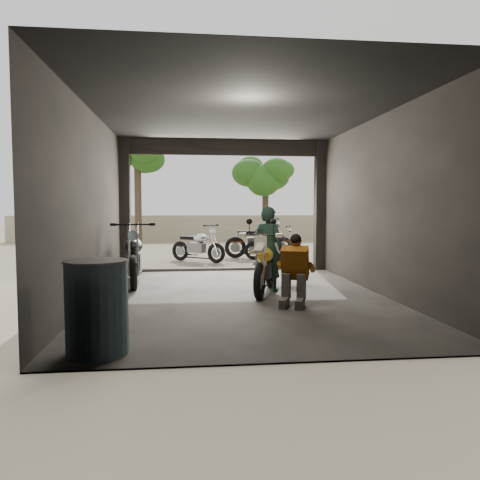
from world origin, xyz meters
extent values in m
plane|color=#7A6D56|center=(0.00, 0.00, 0.00)|extent=(80.00, 80.00, 0.00)
cube|color=#2D2B28|center=(0.00, 0.00, 0.01)|extent=(5.00, 7.00, 0.02)
plane|color=black|center=(0.00, 0.00, 3.20)|extent=(7.00, 7.00, 0.00)
cube|color=black|center=(0.00, -3.50, 1.60)|extent=(5.00, 0.02, 3.20)
cube|color=black|center=(-2.50, 0.00, 1.60)|extent=(0.02, 7.00, 3.20)
cube|color=black|center=(2.50, 0.00, 1.60)|extent=(0.02, 7.00, 3.20)
cube|color=black|center=(-2.38, 3.38, 1.60)|extent=(0.24, 0.24, 3.20)
cube|color=black|center=(2.38, 3.38, 1.60)|extent=(0.24, 0.24, 3.20)
cube|color=black|center=(0.00, 3.42, 3.02)|extent=(5.00, 0.16, 0.36)
cube|color=#2D2B28|center=(0.00, 3.50, 0.04)|extent=(5.00, 0.25, 0.08)
cube|color=gray|center=(0.00, 14.00, 0.60)|extent=(18.00, 0.30, 1.20)
cylinder|color=#382B1E|center=(-3.00, 12.50, 1.79)|extent=(0.30, 0.30, 3.58)
ellipsoid|color=#1E4C14|center=(-3.00, 12.50, 4.03)|extent=(2.20, 2.20, 3.14)
cylinder|color=#382B1E|center=(2.80, 14.00, 1.60)|extent=(0.30, 0.30, 3.20)
ellipsoid|color=#1E4C14|center=(2.80, 14.00, 3.60)|extent=(2.20, 2.20, 2.80)
imported|color=black|center=(0.58, 0.51, 0.80)|extent=(0.70, 0.63, 1.59)
cube|color=black|center=(1.22, 1.33, 0.45)|extent=(0.33, 0.33, 0.04)
cylinder|color=black|center=(1.08, 1.19, 0.22)|extent=(0.03, 0.03, 0.45)
cylinder|color=black|center=(1.36, 1.19, 0.22)|extent=(0.03, 0.03, 0.45)
cylinder|color=black|center=(1.08, 1.47, 0.22)|extent=(0.03, 0.03, 0.45)
cylinder|color=black|center=(1.36, 1.47, 0.22)|extent=(0.03, 0.03, 0.45)
ellipsoid|color=white|center=(1.26, 1.31, 0.60)|extent=(0.37, 0.38, 0.27)
cylinder|color=#3F5B69|center=(-1.87, -3.00, 0.51)|extent=(0.70, 0.70, 1.01)
cylinder|color=black|center=(3.34, 3.27, 1.02)|extent=(0.08, 0.08, 2.04)
cylinder|color=beige|center=(3.34, 3.25, 1.85)|extent=(0.74, 0.03, 0.74)
camera|label=1|loc=(-0.92, -8.01, 1.57)|focal=35.00mm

